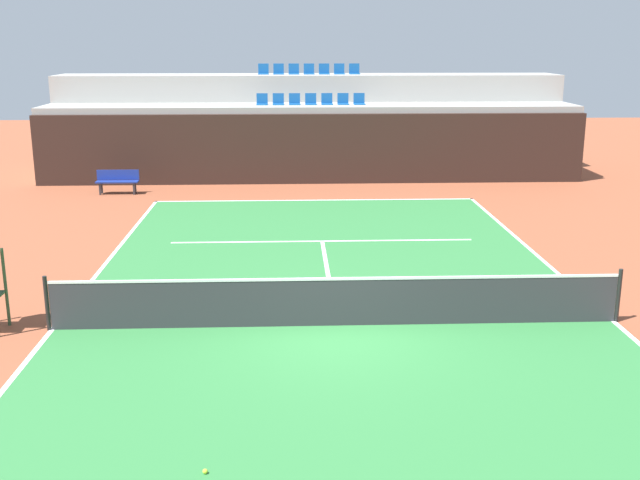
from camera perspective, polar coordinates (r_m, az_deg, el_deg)
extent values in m
plane|color=brown|center=(14.91, 1.26, -6.41)|extent=(80.00, 80.00, 0.00)
cube|color=#2D7238|center=(14.91, 1.26, -6.39)|extent=(11.00, 24.00, 0.01)
cube|color=white|center=(26.40, -0.37, 2.99)|extent=(11.00, 0.10, 0.00)
cube|color=white|center=(15.56, -19.33, -6.31)|extent=(0.10, 24.00, 0.00)
cube|color=white|center=(16.18, 21.00, -5.66)|extent=(0.10, 24.00, 0.00)
cube|color=white|center=(21.00, 0.17, -0.09)|extent=(8.26, 0.10, 0.00)
cube|color=white|center=(17.93, 0.62, -2.69)|extent=(0.10, 6.40, 0.00)
cube|color=black|center=(29.41, -0.60, 6.79)|extent=(20.97, 0.30, 2.65)
cube|color=#9E9E99|center=(30.73, -0.68, 7.36)|extent=(20.97, 2.40, 2.89)
cube|color=#9E9E99|center=(33.05, -0.81, 8.81)|extent=(20.97, 2.40, 3.96)
cube|color=#145193|center=(30.58, -4.34, 10.04)|extent=(0.44, 0.44, 0.04)
cube|color=#145193|center=(30.76, -4.33, 10.48)|extent=(0.44, 0.04, 0.40)
cube|color=#145193|center=(30.57, -3.12, 10.05)|extent=(0.44, 0.44, 0.04)
cube|color=#145193|center=(30.75, -3.12, 10.49)|extent=(0.44, 0.04, 0.40)
cube|color=#145193|center=(30.57, -1.90, 10.07)|extent=(0.44, 0.44, 0.04)
cube|color=#145193|center=(30.75, -1.91, 10.51)|extent=(0.44, 0.04, 0.40)
cube|color=#145193|center=(30.58, -0.69, 10.08)|extent=(0.44, 0.44, 0.04)
cube|color=#145193|center=(30.76, -0.70, 10.51)|extent=(0.44, 0.04, 0.40)
cube|color=#145193|center=(30.60, 0.53, 10.08)|extent=(0.44, 0.44, 0.04)
cube|color=#145193|center=(30.79, 0.51, 10.52)|extent=(0.44, 0.04, 0.40)
cube|color=#145193|center=(30.64, 1.74, 10.08)|extent=(0.44, 0.44, 0.04)
cube|color=#145193|center=(30.82, 1.72, 10.52)|extent=(0.44, 0.04, 0.40)
cube|color=#145193|center=(30.69, 2.95, 10.08)|extent=(0.44, 0.44, 0.04)
cube|color=#145193|center=(30.88, 2.92, 10.51)|extent=(0.44, 0.04, 0.40)
cube|color=#145193|center=(32.91, -4.24, 12.23)|extent=(0.44, 0.44, 0.04)
cube|color=#145193|center=(33.10, -4.24, 12.63)|extent=(0.44, 0.04, 0.40)
cube|color=#145193|center=(32.90, -3.10, 12.25)|extent=(0.44, 0.44, 0.04)
cube|color=#145193|center=(33.09, -3.10, 12.65)|extent=(0.44, 0.04, 0.40)
cube|color=#145193|center=(32.90, -1.96, 12.26)|extent=(0.44, 0.44, 0.04)
cube|color=#145193|center=(33.09, -1.97, 12.66)|extent=(0.44, 0.04, 0.40)
cube|color=#145193|center=(32.91, -0.82, 12.27)|extent=(0.44, 0.44, 0.04)
cube|color=#145193|center=(33.10, -0.83, 12.67)|extent=(0.44, 0.04, 0.40)
cube|color=#145193|center=(32.93, 0.32, 12.27)|extent=(0.44, 0.44, 0.04)
cube|color=#145193|center=(33.12, 0.30, 12.67)|extent=(0.44, 0.04, 0.40)
cube|color=#145193|center=(32.97, 1.46, 12.27)|extent=(0.44, 0.44, 0.04)
cube|color=#145193|center=(33.16, 1.43, 12.67)|extent=(0.44, 0.04, 0.40)
cube|color=#145193|center=(33.02, 2.59, 12.27)|extent=(0.44, 0.44, 0.04)
cube|color=#145193|center=(33.21, 2.56, 12.66)|extent=(0.44, 0.04, 0.40)
cylinder|color=black|center=(15.40, -19.67, -4.45)|extent=(0.08, 0.08, 1.07)
cylinder|color=black|center=(16.03, 21.34, -3.86)|extent=(0.08, 0.08, 1.07)
cube|color=#333338|center=(14.75, 1.27, -4.71)|extent=(10.90, 0.02, 0.92)
cube|color=white|center=(14.60, 1.28, -2.91)|extent=(10.90, 0.04, 0.05)
cylinder|color=#334C2D|center=(15.87, -22.37, -3.27)|extent=(0.06, 0.06, 1.55)
cube|color=navy|center=(28.38, -14.86, 4.22)|extent=(1.50, 0.40, 0.05)
cube|color=navy|center=(28.52, -14.81, 4.72)|extent=(1.50, 0.04, 0.36)
cube|color=#2D2D33|center=(28.42, -16.07, 3.67)|extent=(0.06, 0.06, 0.42)
cube|color=#2D2D33|center=(28.16, -13.69, 3.73)|extent=(0.06, 0.06, 0.42)
cube|color=#2D2D33|center=(28.69, -15.94, 3.77)|extent=(0.06, 0.06, 0.42)
cube|color=#2D2D33|center=(28.43, -13.59, 3.83)|extent=(0.06, 0.06, 0.42)
sphere|color=#CCE033|center=(10.29, -8.55, -16.67)|extent=(0.07, 0.07, 0.07)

